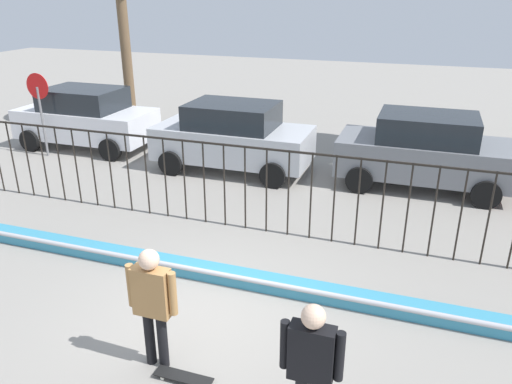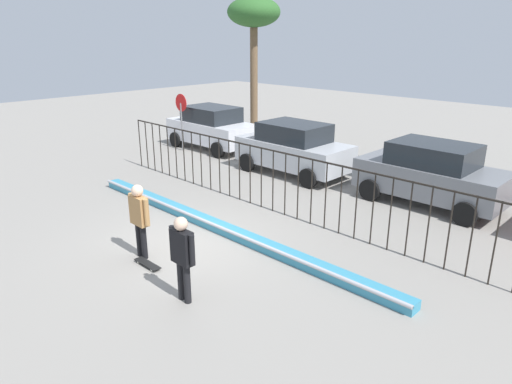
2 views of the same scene
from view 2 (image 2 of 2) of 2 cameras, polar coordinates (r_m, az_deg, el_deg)
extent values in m
plane|color=gray|center=(11.73, -8.41, -6.27)|extent=(60.00, 60.00, 0.00)
cube|color=teal|center=(12.30, -4.45, -4.33)|extent=(11.00, 0.36, 0.22)
cylinder|color=#B2B2B7|center=(12.15, -5.10, -4.08)|extent=(11.00, 0.09, 0.09)
cylinder|color=black|center=(18.65, -14.09, 5.83)|extent=(0.04, 0.04, 1.84)
cylinder|color=black|center=(18.26, -13.30, 5.62)|extent=(0.04, 0.04, 1.84)
cylinder|color=black|center=(17.87, -12.49, 5.41)|extent=(0.04, 0.04, 1.84)
cylinder|color=black|center=(17.49, -11.63, 5.18)|extent=(0.04, 0.04, 1.84)
cylinder|color=black|center=(17.12, -10.75, 4.94)|extent=(0.04, 0.04, 1.84)
cylinder|color=black|center=(16.75, -9.82, 4.69)|extent=(0.04, 0.04, 1.84)
cylinder|color=black|center=(16.38, -8.85, 4.42)|extent=(0.04, 0.04, 1.84)
cylinder|color=black|center=(16.02, -7.84, 4.14)|extent=(0.04, 0.04, 1.84)
cylinder|color=black|center=(15.66, -6.78, 3.85)|extent=(0.04, 0.04, 1.84)
cylinder|color=black|center=(15.32, -5.68, 3.54)|extent=(0.04, 0.04, 1.84)
cylinder|color=black|center=(14.97, -4.52, 3.22)|extent=(0.04, 0.04, 1.84)
cylinder|color=black|center=(14.64, -3.31, 2.88)|extent=(0.04, 0.04, 1.84)
cylinder|color=black|center=(14.31, -2.05, 2.53)|extent=(0.04, 0.04, 1.84)
cylinder|color=black|center=(13.99, -0.73, 2.15)|extent=(0.04, 0.04, 1.84)
cylinder|color=black|center=(13.67, 0.66, 1.76)|extent=(0.04, 0.04, 1.84)
cylinder|color=black|center=(13.37, 2.10, 1.35)|extent=(0.04, 0.04, 1.84)
cylinder|color=black|center=(13.08, 3.61, 0.92)|extent=(0.04, 0.04, 1.84)
cylinder|color=black|center=(12.79, 5.19, 0.47)|extent=(0.04, 0.04, 1.84)
cylinder|color=black|center=(12.52, 6.84, 0.00)|extent=(0.04, 0.04, 1.84)
cylinder|color=black|center=(12.26, 8.56, -0.50)|extent=(0.04, 0.04, 1.84)
cylinder|color=black|center=(12.01, 10.35, -1.01)|extent=(0.04, 0.04, 1.84)
cylinder|color=black|center=(11.78, 12.22, -1.54)|extent=(0.04, 0.04, 1.84)
cylinder|color=black|center=(11.55, 14.16, -2.09)|extent=(0.04, 0.04, 1.84)
cylinder|color=black|center=(11.35, 16.18, -2.66)|extent=(0.04, 0.04, 1.84)
cylinder|color=black|center=(11.16, 18.27, -3.25)|extent=(0.04, 0.04, 1.84)
cylinder|color=black|center=(10.98, 20.43, -3.85)|extent=(0.04, 0.04, 1.84)
cylinder|color=black|center=(10.83, 22.67, -4.47)|extent=(0.04, 0.04, 1.84)
cylinder|color=black|center=(10.69, 24.96, -5.09)|extent=(0.04, 0.04, 1.84)
cylinder|color=black|center=(10.57, 27.32, -5.72)|extent=(0.04, 0.04, 1.84)
cube|color=black|center=(13.13, 2.15, 5.10)|extent=(14.00, 0.04, 0.04)
cylinder|color=black|center=(11.17, -14.16, -5.68)|extent=(0.14, 0.14, 0.82)
cylinder|color=black|center=(11.01, -13.62, -5.99)|extent=(0.14, 0.14, 0.82)
cube|color=#A87A47|center=(10.80, -14.20, -2.22)|extent=(0.50, 0.21, 0.68)
sphere|color=beige|center=(10.65, -14.40, 0.16)|extent=(0.27, 0.27, 0.27)
cylinder|color=#A87A47|center=(11.04, -15.05, -1.64)|extent=(0.11, 0.11, 0.61)
cylinder|color=#A87A47|center=(10.55, -13.34, -2.46)|extent=(0.11, 0.11, 0.61)
cube|color=black|center=(10.78, -13.20, -8.56)|extent=(0.80, 0.20, 0.02)
cylinder|color=silver|center=(10.63, -12.04, -9.11)|extent=(0.05, 0.03, 0.05)
cylinder|color=silver|center=(10.56, -12.72, -9.36)|extent=(0.05, 0.03, 0.05)
cylinder|color=silver|center=(11.04, -13.62, -8.13)|extent=(0.05, 0.03, 0.05)
cylinder|color=silver|center=(10.97, -14.29, -8.36)|extent=(0.05, 0.03, 0.05)
cylinder|color=black|center=(9.27, -9.21, -10.65)|extent=(0.14, 0.14, 0.82)
cylinder|color=black|center=(9.14, -8.46, -11.09)|extent=(0.14, 0.14, 0.82)
cube|color=black|center=(8.86, -9.08, -6.68)|extent=(0.50, 0.21, 0.67)
sphere|color=beige|center=(8.67, -9.24, -3.88)|extent=(0.27, 0.27, 0.27)
cylinder|color=black|center=(9.07, -10.24, -5.88)|extent=(0.11, 0.11, 0.60)
cylinder|color=black|center=(8.63, -7.88, -7.10)|extent=(0.11, 0.11, 0.60)
cube|color=silver|center=(21.13, -5.44, 7.44)|extent=(4.30, 1.90, 0.90)
cube|color=#1E2328|center=(20.99, -5.50, 9.52)|extent=(2.37, 1.71, 0.66)
cylinder|color=black|center=(20.80, -0.77, 6.07)|extent=(0.68, 0.22, 0.68)
cylinder|color=black|center=(19.54, -4.73, 5.17)|extent=(0.68, 0.22, 0.68)
cylinder|color=black|center=(22.92, -5.97, 7.16)|extent=(0.68, 0.22, 0.68)
cylinder|color=black|center=(21.78, -9.83, 6.38)|extent=(0.68, 0.22, 0.68)
cube|color=#B7BABF|center=(17.18, 4.63, 4.81)|extent=(4.30, 1.90, 0.90)
cube|color=#1E2328|center=(17.01, 4.70, 7.36)|extent=(2.37, 1.71, 0.66)
cylinder|color=black|center=(17.19, 10.37, 3.02)|extent=(0.68, 0.22, 0.68)
cylinder|color=black|center=(15.71, 6.45, 1.70)|extent=(0.68, 0.22, 0.68)
cylinder|color=black|center=(18.92, 3.04, 4.75)|extent=(0.68, 0.22, 0.68)
cylinder|color=black|center=(17.58, -1.07, 3.68)|extent=(0.68, 0.22, 0.68)
cube|color=slate|center=(14.93, 20.66, 1.47)|extent=(4.30, 1.90, 0.90)
cube|color=#1E2328|center=(14.73, 21.01, 4.37)|extent=(2.37, 1.71, 0.66)
cylinder|color=black|center=(15.45, 26.84, -0.57)|extent=(0.68, 0.22, 0.68)
cylinder|color=black|center=(13.73, 24.31, -2.47)|extent=(0.68, 0.22, 0.68)
cylinder|color=black|center=(16.47, 17.26, 1.77)|extent=(0.68, 0.22, 0.68)
cylinder|color=black|center=(14.87, 13.84, 0.27)|extent=(0.68, 0.22, 0.68)
cylinder|color=slate|center=(20.89, -9.10, 7.88)|extent=(0.07, 0.07, 2.10)
cylinder|color=red|center=(20.73, -9.21, 10.79)|extent=(0.76, 0.02, 0.76)
cylinder|color=brown|center=(22.91, -0.26, 13.02)|extent=(0.36, 0.36, 5.23)
ellipsoid|color=#2D6028|center=(22.81, -0.27, 21.27)|extent=(2.46, 2.46, 1.35)
camera|label=1|loc=(5.69, -42.88, 12.55)|focal=35.09mm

